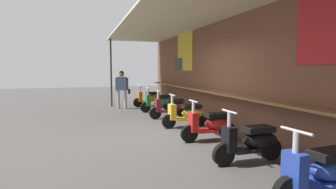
{
  "coord_description": "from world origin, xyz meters",
  "views": [
    {
      "loc": [
        6.31,
        -1.79,
        1.68
      ],
      "look_at": [
        -2.66,
        1.08,
        0.78
      ],
      "focal_mm": 28.55,
      "sensor_mm": 36.0,
      "label": 1
    }
  ],
  "objects_px": {
    "scooter_green": "(160,102)",
    "scooter_blue": "(323,171)",
    "scooter_black": "(252,141)",
    "shopper_with_handbag": "(122,86)",
    "scooter_yellow": "(188,114)",
    "scooter_maroon": "(172,107)",
    "scooter_red": "(212,124)",
    "scooter_orange": "(150,98)"
  },
  "relations": [
    {
      "from": "scooter_orange",
      "to": "scooter_yellow",
      "type": "distance_m",
      "value": 4.51
    },
    {
      "from": "scooter_black",
      "to": "scooter_blue",
      "type": "relative_size",
      "value": 1.0
    },
    {
      "from": "shopper_with_handbag",
      "to": "scooter_orange",
      "type": "bearing_deg",
      "value": -64.96
    },
    {
      "from": "scooter_green",
      "to": "scooter_maroon",
      "type": "xyz_separation_m",
      "value": [
        1.53,
        0.0,
        0.0
      ]
    },
    {
      "from": "scooter_green",
      "to": "scooter_black",
      "type": "distance_m",
      "value": 6.08
    },
    {
      "from": "scooter_yellow",
      "to": "scooter_maroon",
      "type": "bearing_deg",
      "value": -91.33
    },
    {
      "from": "scooter_green",
      "to": "shopper_with_handbag",
      "type": "bearing_deg",
      "value": -45.96
    },
    {
      "from": "scooter_black",
      "to": "shopper_with_handbag",
      "type": "bearing_deg",
      "value": -80.87
    },
    {
      "from": "scooter_green",
      "to": "scooter_blue",
      "type": "relative_size",
      "value": 1.0
    },
    {
      "from": "scooter_orange",
      "to": "scooter_yellow",
      "type": "relative_size",
      "value": 1.0
    },
    {
      "from": "scooter_green",
      "to": "scooter_blue",
      "type": "bearing_deg",
      "value": 86.79
    },
    {
      "from": "scooter_green",
      "to": "scooter_maroon",
      "type": "relative_size",
      "value": 1.0
    },
    {
      "from": "scooter_yellow",
      "to": "shopper_with_handbag",
      "type": "relative_size",
      "value": 0.87
    },
    {
      "from": "scooter_maroon",
      "to": "scooter_black",
      "type": "bearing_deg",
      "value": 91.62
    },
    {
      "from": "scooter_maroon",
      "to": "scooter_black",
      "type": "height_order",
      "value": "same"
    },
    {
      "from": "scooter_maroon",
      "to": "shopper_with_handbag",
      "type": "xyz_separation_m",
      "value": [
        -2.73,
        -1.3,
        0.58
      ]
    },
    {
      "from": "scooter_green",
      "to": "scooter_blue",
      "type": "xyz_separation_m",
      "value": [
        7.56,
        -0.0,
        0.0
      ]
    },
    {
      "from": "scooter_blue",
      "to": "scooter_black",
      "type": "bearing_deg",
      "value": -93.71
    },
    {
      "from": "scooter_maroon",
      "to": "scooter_yellow",
      "type": "bearing_deg",
      "value": 91.62
    },
    {
      "from": "scooter_maroon",
      "to": "scooter_black",
      "type": "distance_m",
      "value": 4.55
    },
    {
      "from": "scooter_orange",
      "to": "scooter_blue",
      "type": "bearing_deg",
      "value": 85.5
    },
    {
      "from": "scooter_green",
      "to": "scooter_yellow",
      "type": "relative_size",
      "value": 1.0
    },
    {
      "from": "scooter_green",
      "to": "scooter_blue",
      "type": "distance_m",
      "value": 7.56
    },
    {
      "from": "scooter_yellow",
      "to": "scooter_red",
      "type": "height_order",
      "value": "same"
    },
    {
      "from": "scooter_orange",
      "to": "scooter_yellow",
      "type": "height_order",
      "value": "same"
    },
    {
      "from": "scooter_maroon",
      "to": "shopper_with_handbag",
      "type": "relative_size",
      "value": 0.87
    },
    {
      "from": "scooter_green",
      "to": "scooter_red",
      "type": "height_order",
      "value": "same"
    },
    {
      "from": "scooter_black",
      "to": "shopper_with_handbag",
      "type": "distance_m",
      "value": 7.41
    },
    {
      "from": "scooter_green",
      "to": "scooter_maroon",
      "type": "bearing_deg",
      "value": 86.79
    },
    {
      "from": "scooter_black",
      "to": "scooter_blue",
      "type": "xyz_separation_m",
      "value": [
        1.49,
        -0.0,
        0.0
      ]
    },
    {
      "from": "scooter_red",
      "to": "scooter_blue",
      "type": "distance_m",
      "value": 3.05
    },
    {
      "from": "scooter_orange",
      "to": "scooter_green",
      "type": "relative_size",
      "value": 1.0
    },
    {
      "from": "scooter_yellow",
      "to": "scooter_black",
      "type": "xyz_separation_m",
      "value": [
        3.1,
        0.0,
        0.0
      ]
    },
    {
      "from": "scooter_orange",
      "to": "scooter_yellow",
      "type": "xyz_separation_m",
      "value": [
        4.51,
        0.0,
        0.0
      ]
    },
    {
      "from": "scooter_orange",
      "to": "scooter_maroon",
      "type": "relative_size",
      "value": 1.0
    },
    {
      "from": "scooter_yellow",
      "to": "scooter_black",
      "type": "bearing_deg",
      "value": 88.67
    },
    {
      "from": "scooter_red",
      "to": "shopper_with_handbag",
      "type": "height_order",
      "value": "shopper_with_handbag"
    },
    {
      "from": "scooter_green",
      "to": "scooter_maroon",
      "type": "distance_m",
      "value": 1.53
    },
    {
      "from": "scooter_green",
      "to": "shopper_with_handbag",
      "type": "distance_m",
      "value": 1.86
    },
    {
      "from": "scooter_green",
      "to": "scooter_black",
      "type": "height_order",
      "value": "same"
    },
    {
      "from": "scooter_yellow",
      "to": "scooter_blue",
      "type": "relative_size",
      "value": 1.0
    },
    {
      "from": "scooter_green",
      "to": "shopper_with_handbag",
      "type": "relative_size",
      "value": 0.87
    }
  ]
}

